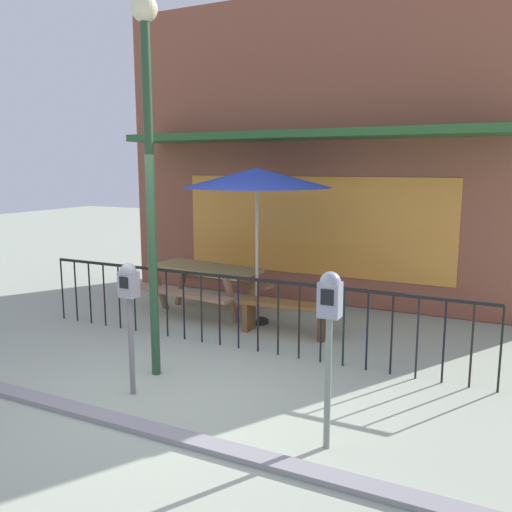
{
  "coord_description": "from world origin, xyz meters",
  "views": [
    {
      "loc": [
        3.13,
        -4.22,
        2.37
      ],
      "look_at": [
        0.06,
        2.05,
        1.18
      ],
      "focal_mm": 36.95,
      "sensor_mm": 36.0,
      "label": 1
    }
  ],
  "objects": [
    {
      "name": "ground",
      "position": [
        0.0,
        0.0,
        0.0
      ],
      "size": [
        40.0,
        40.0,
        0.0
      ],
      "primitive_type": "plane",
      "color": "#9FA893"
    },
    {
      "name": "pub_storefront",
      "position": [
        0.0,
        4.58,
        2.61
      ],
      "size": [
        7.43,
        1.52,
        5.23
      ],
      "color": "brown",
      "rests_on": "ground"
    },
    {
      "name": "patio_fence_front",
      "position": [
        0.0,
        1.65,
        0.66
      ],
      "size": [
        6.27,
        0.04,
        0.97
      ],
      "color": "black",
      "rests_on": "ground"
    },
    {
      "name": "picnic_table_left",
      "position": [
        -1.29,
        2.92,
        0.61
      ],
      "size": [
        1.96,
        1.58,
        0.79
      ],
      "color": "olive",
      "rests_on": "ground"
    },
    {
      "name": "patio_umbrella",
      "position": [
        -0.29,
        2.79,
        2.2
      ],
      "size": [
        2.2,
        2.2,
        2.35
      ],
      "color": "black",
      "rests_on": "ground"
    },
    {
      "name": "patio_bench",
      "position": [
        0.33,
        2.45,
        0.35
      ],
      "size": [
        1.42,
        0.4,
        0.48
      ],
      "color": "brown",
      "rests_on": "ground"
    },
    {
      "name": "parking_meter_near",
      "position": [
        1.84,
        -0.22,
        1.19
      ],
      "size": [
        0.18,
        0.17,
        1.53
      ],
      "color": "slate",
      "rests_on": "ground"
    },
    {
      "name": "parking_meter_far",
      "position": [
        -0.34,
        -0.08,
        1.09
      ],
      "size": [
        0.18,
        0.17,
        1.4
      ],
      "color": "slate",
      "rests_on": "ground"
    },
    {
      "name": "street_lamp",
      "position": [
        -0.45,
        0.47,
        2.67
      ],
      "size": [
        0.28,
        0.28,
        4.12
      ],
      "color": "#26482B",
      "rests_on": "ground"
    },
    {
      "name": "curb_edge",
      "position": [
        0.0,
        -0.67,
        0.0
      ],
      "size": [
        10.4,
        0.2,
        0.11
      ],
      "primitive_type": "cube",
      "color": "gray",
      "rests_on": "ground"
    }
  ]
}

